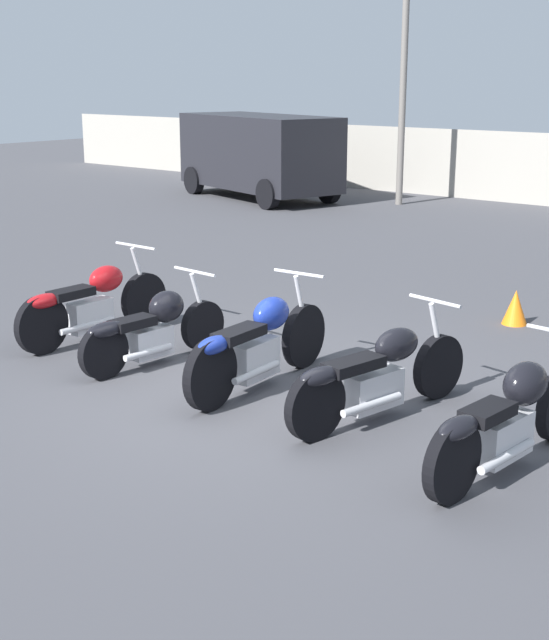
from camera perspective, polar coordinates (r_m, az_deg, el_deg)
ground_plane at (r=8.65m, az=-1.93°, el=-4.77°), size 60.00×60.00×0.00m
light_pole_left at (r=21.47m, az=8.35°, el=17.49°), size 0.70×0.35×6.34m
motorcycle_slot_0 at (r=10.50m, az=-11.60°, el=1.03°), size 0.68×2.17×1.03m
motorcycle_slot_1 at (r=9.50m, az=-7.81°, el=-0.55°), size 0.65×1.92×0.93m
motorcycle_slot_2 at (r=8.69m, az=-1.07°, el=-1.55°), size 0.60×2.22×1.04m
motorcycle_slot_3 at (r=7.96m, az=6.59°, el=-3.51°), size 0.69×2.20×0.99m
motorcycle_slot_4 at (r=7.14m, az=14.75°, el=-6.13°), size 0.58×2.22×0.99m
parked_van at (r=22.42m, az=-1.02°, el=10.68°), size 4.94×3.06×2.04m
traffic_cone_near at (r=11.39m, az=15.16°, el=0.79°), size 0.31×0.31×0.43m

